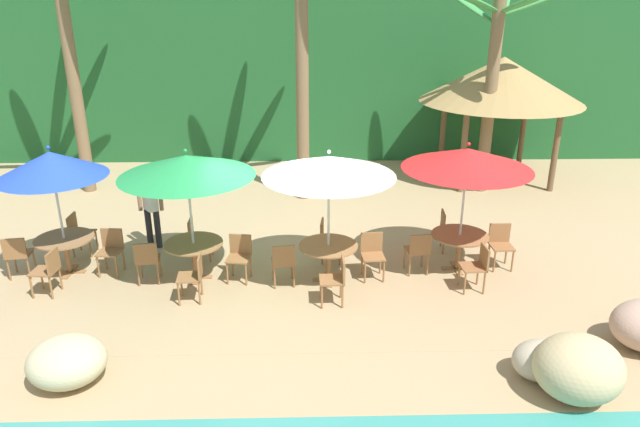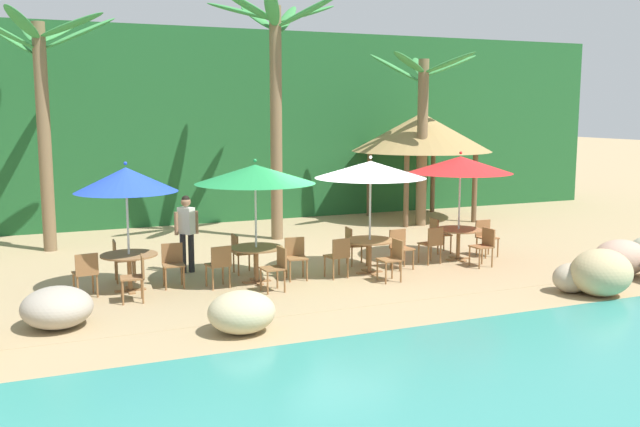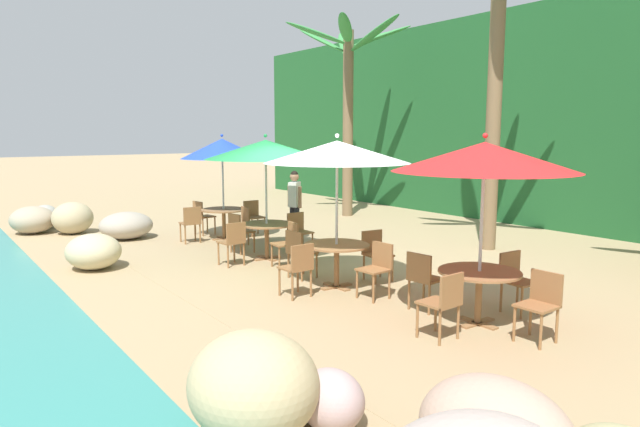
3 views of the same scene
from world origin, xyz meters
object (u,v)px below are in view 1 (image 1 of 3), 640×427
at_px(dining_table_white, 328,251).
at_px(chair_red_seaward, 500,242).
at_px(palm_tree_second, 301,17).
at_px(chair_red_left, 418,250).
at_px(palapa_hut, 502,80).
at_px(chair_white_seaward, 372,252).
at_px(chair_white_right, 337,277).
at_px(chair_green_seaward, 239,254).
at_px(chair_green_right, 194,274).
at_px(chair_red_right, 478,265).
at_px(chair_green_inland, 197,236).
at_px(palm_tree_nearest, 67,32).
at_px(chair_white_inland, 327,238).
at_px(chair_blue_seaward, 111,248).
at_px(umbrella_blue, 51,164).
at_px(umbrella_white, 329,166).
at_px(chair_blue_inland, 79,231).
at_px(umbrella_red, 467,159).
at_px(chair_white_left, 283,261).
at_px(chair_green_left, 147,259).
at_px(umbrella_green, 187,166).
at_px(dining_table_red, 459,240).
at_px(chair_blue_left, 17,254).
at_px(chair_blue_right, 48,269).
at_px(dining_table_blue, 65,244).
at_px(chair_red_inland, 448,228).
at_px(waiter_in_white, 151,204).

distance_m(dining_table_white, chair_red_seaward, 3.46).
height_order(chair_red_seaward, palm_tree_second, palm_tree_second).
distance_m(chair_red_left, palapa_hut, 7.22).
height_order(chair_white_seaward, palm_tree_second, palm_tree_second).
bearing_deg(chair_white_right, chair_green_seaward, 151.28).
bearing_deg(chair_red_seaward, chair_green_right, -168.21).
bearing_deg(chair_red_right, chair_green_inland, 164.89).
bearing_deg(palm_tree_nearest, chair_white_inland, -35.80).
bearing_deg(chair_blue_seaward, chair_white_seaward, -3.66).
height_order(umbrella_blue, chair_white_inland, umbrella_blue).
relative_size(umbrella_blue, umbrella_white, 1.00).
xyz_separation_m(umbrella_blue, chair_green_inland, (2.41, 0.56, -1.69)).
distance_m(chair_blue_inland, umbrella_red, 7.91).
bearing_deg(chair_white_left, chair_blue_inland, 160.54).
relative_size(chair_green_left, chair_red_left, 1.00).
distance_m(chair_red_left, palm_tree_nearest, 10.24).
height_order(umbrella_red, palm_tree_nearest, palm_tree_nearest).
height_order(umbrella_green, dining_table_red, umbrella_green).
distance_m(chair_green_left, dining_table_white, 3.36).
bearing_deg(chair_blue_left, chair_white_inland, 5.83).
xyz_separation_m(chair_green_seaward, chair_white_right, (1.78, -0.98, 0.00)).
height_order(chair_green_seaward, palapa_hut, palapa_hut).
relative_size(chair_blue_right, palm_tree_nearest, 0.15).
xyz_separation_m(umbrella_red, chair_red_seaward, (0.85, 0.11, -1.75)).
height_order(dining_table_blue, umbrella_white, umbrella_white).
relative_size(chair_green_right, palapa_hut, 0.19).
xyz_separation_m(chair_green_left, umbrella_red, (5.92, 0.45, 1.75)).
distance_m(umbrella_blue, chair_red_right, 7.96).
distance_m(chair_red_seaward, palapa_hut, 6.36).
distance_m(chair_green_seaward, chair_white_right, 2.03).
xyz_separation_m(umbrella_blue, chair_blue_inland, (-0.06, 0.85, -1.69)).
height_order(dining_table_white, chair_red_inland, chair_red_inland).
bearing_deg(umbrella_blue, chair_blue_seaward, 1.19).
relative_size(umbrella_green, palapa_hut, 0.57).
bearing_deg(palapa_hut, umbrella_white, -128.71).
height_order(chair_green_left, chair_white_left, same).
distance_m(umbrella_white, palapa_hut, 8.03).
relative_size(umbrella_green, chair_green_inland, 2.93).
relative_size(chair_blue_inland, umbrella_red, 0.34).
xyz_separation_m(chair_blue_inland, waiter_in_white, (1.45, 0.29, 0.47)).
bearing_deg(chair_white_left, palapa_hut, 47.83).
xyz_separation_m(chair_green_inland, umbrella_white, (2.63, -1.01, 1.75)).
relative_size(umbrella_white, chair_red_seaward, 2.95).
distance_m(dining_table_white, chair_red_left, 1.75).
height_order(chair_blue_right, chair_white_seaward, same).
bearing_deg(umbrella_blue, chair_green_seaward, -5.54).
xyz_separation_m(chair_green_right, chair_red_left, (4.11, 0.91, 0.00)).
height_order(chair_blue_left, umbrella_red, umbrella_red).
xyz_separation_m(dining_table_blue, umbrella_green, (2.51, -0.29, 1.63)).
bearing_deg(dining_table_blue, chair_white_right, -14.22).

